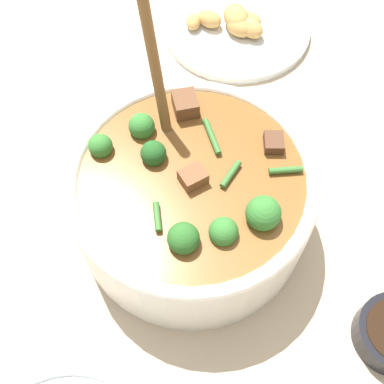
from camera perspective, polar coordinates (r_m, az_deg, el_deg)
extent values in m
plane|color=#C6B293|center=(0.62, 0.00, -3.41)|extent=(4.00, 4.00, 0.00)
cylinder|color=white|center=(0.57, 0.00, -1.05)|extent=(0.28, 0.28, 0.10)
torus|color=white|center=(0.53, 0.00, 1.71)|extent=(0.28, 0.28, 0.02)
cylinder|color=brown|center=(0.55, 0.00, 0.07)|extent=(0.26, 0.26, 0.06)
sphere|color=#235B23|center=(0.53, -4.60, 4.60)|extent=(0.03, 0.03, 0.03)
cylinder|color=#6B9956|center=(0.55, -4.45, 3.35)|extent=(0.01, 0.01, 0.01)
sphere|color=#387F33|center=(0.49, 3.75, -4.71)|extent=(0.03, 0.03, 0.03)
cylinder|color=#6B9956|center=(0.51, 3.61, -5.80)|extent=(0.01, 0.01, 0.01)
sphere|color=#387F33|center=(0.50, 8.45, -2.51)|extent=(0.04, 0.04, 0.04)
cylinder|color=#6B9956|center=(0.52, 8.07, -3.90)|extent=(0.01, 0.01, 0.02)
sphere|color=#387F33|center=(0.56, -5.99, 7.77)|extent=(0.03, 0.03, 0.03)
cylinder|color=#6B9956|center=(0.58, -5.79, 6.42)|extent=(0.01, 0.01, 0.01)
sphere|color=#387F33|center=(0.55, -10.79, 5.39)|extent=(0.03, 0.03, 0.03)
cylinder|color=#6B9956|center=(0.57, -10.46, 4.21)|extent=(0.01, 0.01, 0.01)
sphere|color=#2D6B28|center=(0.48, -1.02, -5.51)|extent=(0.03, 0.03, 0.03)
cylinder|color=#6B9956|center=(0.50, -0.98, -6.66)|extent=(0.01, 0.01, 0.01)
cube|color=brown|center=(0.52, 0.49, 1.71)|extent=(0.03, 0.03, 0.02)
cube|color=brown|center=(0.58, -0.80, 10.26)|extent=(0.03, 0.03, 0.02)
cube|color=brown|center=(0.55, 9.61, 5.61)|extent=(0.03, 0.03, 0.02)
cylinder|color=#3D7533|center=(0.52, 4.61, 2.13)|extent=(0.03, 0.03, 0.01)
cylinder|color=#3D7533|center=(0.50, -4.15, -2.94)|extent=(0.01, 0.03, 0.01)
cylinder|color=#3D7533|center=(0.55, 2.38, 6.60)|extent=(0.01, 0.05, 0.01)
cylinder|color=#3D7533|center=(0.54, 11.05, 2.57)|extent=(0.04, 0.01, 0.01)
ellipsoid|color=brown|center=(0.57, -2.95, 7.07)|extent=(0.04, 0.03, 0.01)
cylinder|color=brown|center=(0.51, -4.72, 16.23)|extent=(0.03, 0.07, 0.20)
cylinder|color=white|center=(0.84, 5.26, 18.88)|extent=(0.24, 0.24, 0.01)
ellipsoid|color=tan|center=(0.82, 2.08, 19.81)|extent=(0.05, 0.05, 0.03)
ellipsoid|color=tan|center=(0.82, 0.15, 19.55)|extent=(0.03, 0.04, 0.02)
ellipsoid|color=tan|center=(0.81, 6.98, 18.73)|extent=(0.05, 0.05, 0.03)
ellipsoid|color=tan|center=(0.82, 5.26, 19.91)|extent=(0.04, 0.06, 0.04)
ellipsoid|color=tan|center=(0.83, 6.99, 19.62)|extent=(0.04, 0.05, 0.02)
ellipsoid|color=tan|center=(0.81, 5.63, 18.85)|extent=(0.05, 0.05, 0.03)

